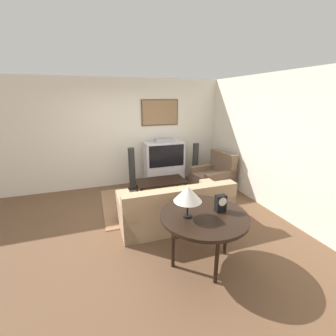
% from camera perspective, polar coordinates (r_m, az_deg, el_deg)
% --- Properties ---
extents(ground_plane, '(12.00, 12.00, 0.00)m').
position_cam_1_polar(ground_plane, '(4.36, -6.34, -13.55)').
color(ground_plane, brown).
extents(wall_back, '(12.00, 0.10, 2.70)m').
position_cam_1_polar(wall_back, '(5.91, -11.25, 8.58)').
color(wall_back, silver).
rests_on(wall_back, ground_plane).
extents(wall_right, '(0.06, 12.00, 2.70)m').
position_cam_1_polar(wall_right, '(5.06, 23.70, 5.90)').
color(wall_right, silver).
rests_on(wall_right, ground_plane).
extents(area_rug, '(2.33, 1.86, 0.01)m').
position_cam_1_polar(area_rug, '(5.17, -3.12, -8.11)').
color(area_rug, '#99704C').
rests_on(area_rug, ground_plane).
extents(tv, '(1.01, 0.48, 1.24)m').
position_cam_1_polar(tv, '(5.92, -1.02, 1.30)').
color(tv, silver).
rests_on(tv, ground_plane).
extents(couch, '(2.00, 0.98, 0.82)m').
position_cam_1_polar(couch, '(4.19, 1.73, -10.25)').
color(couch, tan).
rests_on(couch, ground_plane).
extents(armchair, '(0.95, 0.94, 0.93)m').
position_cam_1_polar(armchair, '(5.83, 11.42, -2.37)').
color(armchair, brown).
rests_on(armchair, ground_plane).
extents(coffee_table, '(1.10, 0.60, 0.44)m').
position_cam_1_polar(coffee_table, '(5.10, -1.83, -3.66)').
color(coffee_table, black).
rests_on(coffee_table, ground_plane).
extents(console_table, '(1.17, 1.17, 0.77)m').
position_cam_1_polar(console_table, '(3.09, 9.10, -12.54)').
color(console_table, black).
rests_on(console_table, ground_plane).
extents(table_lamp, '(0.36, 0.36, 0.42)m').
position_cam_1_polar(table_lamp, '(2.83, 5.07, -6.62)').
color(table_lamp, black).
rests_on(table_lamp, console_table).
extents(mantel_clock, '(0.14, 0.10, 0.23)m').
position_cam_1_polar(mantel_clock, '(3.12, 13.21, -8.68)').
color(mantel_clock, black).
rests_on(mantel_clock, console_table).
extents(speaker_tower_left, '(0.27, 0.27, 1.07)m').
position_cam_1_polar(speaker_tower_left, '(5.67, -9.13, -0.50)').
color(speaker_tower_left, black).
rests_on(speaker_tower_left, ground_plane).
extents(speaker_tower_right, '(0.27, 0.27, 1.07)m').
position_cam_1_polar(speaker_tower_right, '(6.18, 6.93, 1.10)').
color(speaker_tower_right, black).
rests_on(speaker_tower_right, ground_plane).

